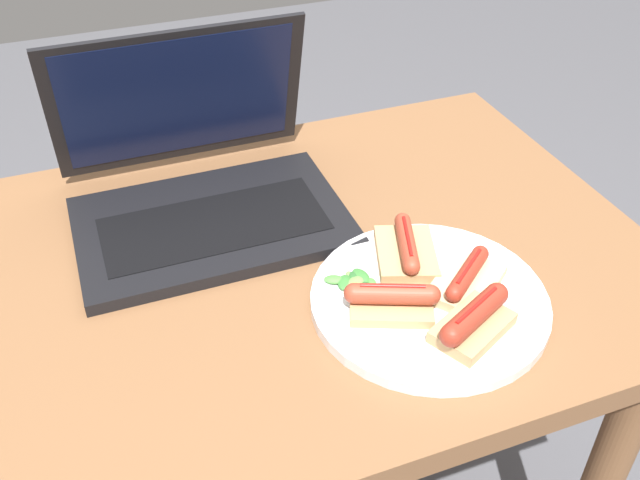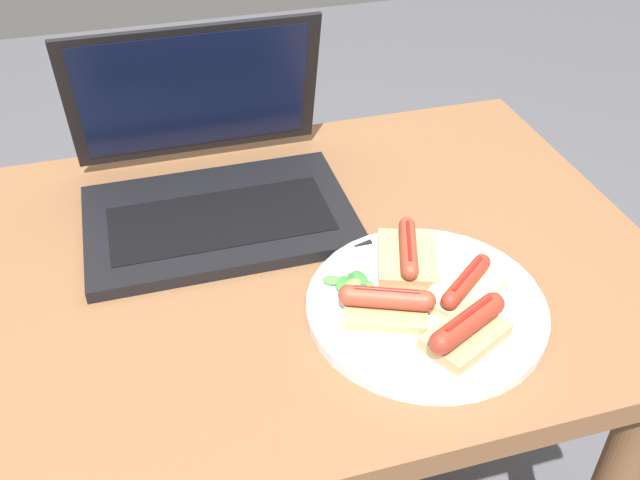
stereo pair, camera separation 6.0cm
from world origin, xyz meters
name	(u,v)px [view 2 (the right image)]	position (x,y,z in m)	size (l,w,h in m)	color
desk	(292,325)	(0.00, 0.00, 0.64)	(1.00, 0.70, 0.77)	brown
laptop	(212,181)	(-0.08, 0.15, 0.82)	(0.38, 0.32, 0.25)	black
plate	(426,305)	(0.14, -0.15, 0.78)	(0.30, 0.30, 0.02)	silver
sausage_toast_left	(408,255)	(0.14, -0.07, 0.80)	(0.11, 0.13, 0.04)	tan
sausage_toast_middle	(465,288)	(0.19, -0.15, 0.80)	(0.13, 0.12, 0.04)	#D6B784
sausage_toast_right	(386,303)	(0.08, -0.16, 0.80)	(0.12, 0.10, 0.04)	tan
sausage_toast_extra	(467,329)	(0.15, -0.23, 0.81)	(0.12, 0.10, 0.05)	tan
salad_pile	(350,283)	(0.06, -0.10, 0.79)	(0.06, 0.05, 0.01)	#2D662D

